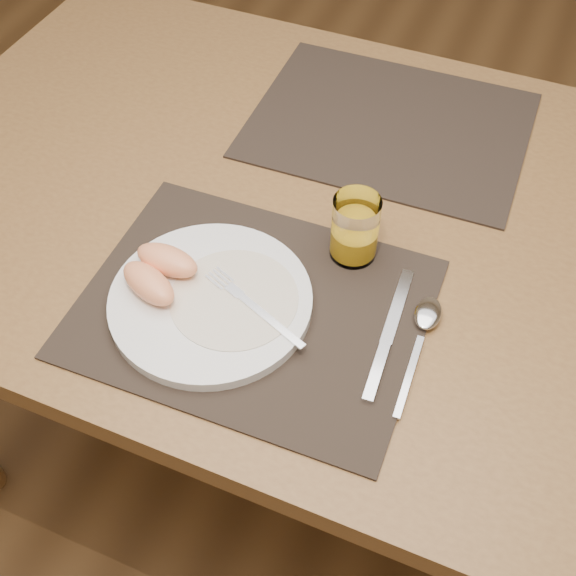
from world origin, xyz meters
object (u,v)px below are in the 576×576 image
(knife, at_px, (386,343))
(spoon, at_px, (425,322))
(juice_glass, at_px, (355,231))
(table, at_px, (324,244))
(placemat_far, at_px, (389,125))
(placemat_near, at_px, (253,308))
(fork, at_px, (247,301))
(plate, at_px, (211,301))

(knife, xyz_separation_m, spoon, (0.04, 0.05, 0.00))
(knife, height_order, juice_glass, juice_glass)
(table, bearing_deg, spoon, -39.03)
(table, height_order, placemat_far, placemat_far)
(placemat_far, height_order, spoon, spoon)
(placemat_near, distance_m, placemat_far, 0.44)
(placemat_near, xyz_separation_m, spoon, (0.22, 0.06, 0.01))
(fork, bearing_deg, table, 83.52)
(table, relative_size, plate, 5.19)
(placemat_far, xyz_separation_m, fork, (-0.05, -0.45, 0.02))
(table, distance_m, spoon, 0.27)
(placemat_near, relative_size, juice_glass, 4.53)
(plate, relative_size, juice_glass, 2.72)
(placemat_near, distance_m, knife, 0.18)
(placemat_far, bearing_deg, spoon, -65.98)
(placemat_far, bearing_deg, placemat_near, -96.42)
(table, distance_m, knife, 0.28)
(plate, bearing_deg, spoon, 15.97)
(placemat_far, distance_m, plate, 0.47)
(table, distance_m, plate, 0.27)
(knife, height_order, spoon, spoon)
(placemat_near, relative_size, knife, 2.04)
(fork, height_order, knife, fork)
(spoon, bearing_deg, fork, -163.32)
(table, bearing_deg, fork, -96.48)
(fork, bearing_deg, placemat_near, 58.23)
(placemat_near, distance_m, spoon, 0.23)
(placemat_near, relative_size, plate, 1.67)
(spoon, bearing_deg, placemat_near, -164.75)
(spoon, height_order, juice_glass, juice_glass)
(table, relative_size, juice_glass, 14.10)
(spoon, bearing_deg, table, 140.97)
(placemat_far, xyz_separation_m, juice_glass, (0.04, -0.30, 0.05))
(table, xyz_separation_m, knife, (0.16, -0.21, 0.09))
(table, xyz_separation_m, juice_glass, (0.07, -0.08, 0.13))
(table, xyz_separation_m, placemat_far, (0.03, 0.22, 0.09))
(table, bearing_deg, plate, -107.30)
(placemat_near, height_order, juice_glass, juice_glass)
(table, relative_size, fork, 8.35)
(placemat_near, height_order, fork, fork)
(spoon, relative_size, juice_glass, 1.93)
(table, height_order, plate, plate)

